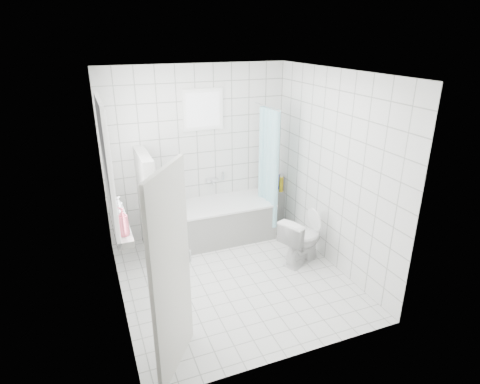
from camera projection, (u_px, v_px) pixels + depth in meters
name	position (u px, v px, depth m)	size (l,w,h in m)	color
ground	(233.00, 278.00, 5.26)	(3.00, 3.00, 0.00)	white
ceiling	(232.00, 72.00, 4.30)	(3.00, 3.00, 0.00)	white
wall_back	(198.00, 153.00, 6.07)	(2.80, 0.02, 2.60)	white
wall_front	(294.00, 242.00, 3.48)	(2.80, 0.02, 2.60)	white
wall_left	(111.00, 203.00, 4.30)	(0.02, 3.00, 2.60)	white
wall_right	(332.00, 171.00, 5.26)	(0.02, 3.00, 2.60)	white
window_left	(109.00, 167.00, 4.46)	(0.01, 0.90, 1.40)	white
window_back	(203.00, 110.00, 5.83)	(0.50, 0.01, 0.50)	white
window_sill	(121.00, 226.00, 4.75)	(0.18, 1.02, 0.08)	white
door	(171.00, 275.00, 3.54)	(0.04, 0.80, 2.00)	silver
bathtub	(213.00, 222.00, 6.16)	(1.81, 0.77, 0.58)	white
partition_wall	(148.00, 205.00, 5.61)	(0.15, 0.85, 1.50)	white
tiled_ledge	(275.00, 205.00, 6.79)	(0.40, 0.24, 0.55)	white
toilet	(302.00, 239.00, 5.53)	(0.38, 0.66, 0.68)	white
curtain_rod	(266.00, 106.00, 5.79)	(0.02, 0.02, 0.80)	silver
shower_curtain	(269.00, 168.00, 6.01)	(0.14, 0.48, 1.78)	#44BAC8
tub_faucet	(212.00, 180.00, 6.27)	(0.18, 0.06, 0.06)	silver
sill_bottles	(121.00, 217.00, 4.57)	(0.18, 0.59, 0.33)	#F66078
ledge_bottles	(277.00, 184.00, 6.62)	(0.17, 0.19, 0.25)	#178F2A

